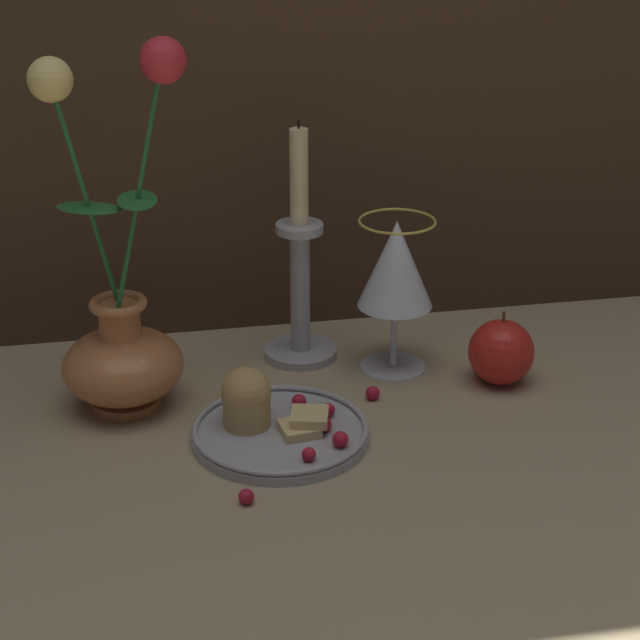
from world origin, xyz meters
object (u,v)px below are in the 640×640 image
object	(u,v)px
apple_beside_vase	(501,352)
plate_with_pastries	(273,422)
wine_glass	(396,270)
candlestick	(297,281)
vase	(121,332)

from	to	relation	value
apple_beside_vase	plate_with_pastries	bearing A→B (deg)	-164.69
wine_glass	candlestick	world-z (taller)	candlestick
vase	apple_beside_vase	world-z (taller)	vase
plate_with_pastries	wine_glass	distance (m)	0.23
vase	candlestick	size ratio (longest dim) A/B	1.38
wine_glass	plate_with_pastries	bearing A→B (deg)	-140.56
vase	apple_beside_vase	size ratio (longest dim) A/B	4.55
plate_with_pastries	candlestick	world-z (taller)	candlestick
apple_beside_vase	wine_glass	bearing A→B (deg)	151.74
candlestick	apple_beside_vase	world-z (taller)	candlestick
vase	plate_with_pastries	distance (m)	0.19
plate_with_pastries	apple_beside_vase	distance (m)	0.28
plate_with_pastries	apple_beside_vase	size ratio (longest dim) A/B	2.11
wine_glass	apple_beside_vase	world-z (taller)	wine_glass
vase	plate_with_pastries	world-z (taller)	vase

